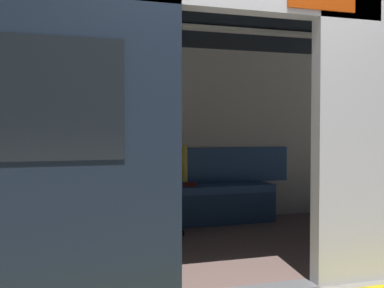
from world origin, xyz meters
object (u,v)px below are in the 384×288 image
(handbag, at_px, (126,181))
(grab_pole_door, at_px, (169,140))
(train_car, at_px, (186,90))
(bench_seat, at_px, (166,197))
(person_seated, at_px, (165,170))
(book, at_px, (191,184))

(handbag, xyz_separation_m, grab_pole_door, (0.01, 1.90, 0.53))
(handbag, bearing_deg, grab_pole_door, 89.84)
(train_car, bearing_deg, bench_seat, -94.08)
(train_car, height_order, handbag, train_car)
(bench_seat, relative_size, person_seated, 2.29)
(handbag, distance_m, book, 0.81)
(bench_seat, xyz_separation_m, book, (-0.34, -0.09, 0.13))
(person_seated, height_order, book, person_seated)
(person_seated, bearing_deg, bench_seat, -110.96)
(train_car, distance_m, grab_pole_door, 0.99)
(bench_seat, height_order, person_seated, person_seated)
(train_car, xyz_separation_m, handbag, (0.39, -1.11, -0.98))
(book, bearing_deg, bench_seat, 36.42)
(person_seated, relative_size, book, 5.47)
(train_car, distance_m, book, 1.62)
(bench_seat, bearing_deg, person_seated, 69.04)
(person_seated, xyz_separation_m, grab_pole_door, (0.45, 1.80, 0.40))
(book, bearing_deg, handbag, 25.10)
(bench_seat, bearing_deg, grab_pole_door, 75.81)
(grab_pole_door, bearing_deg, train_car, -116.57)
(bench_seat, height_order, book, book)
(handbag, bearing_deg, train_car, 109.24)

